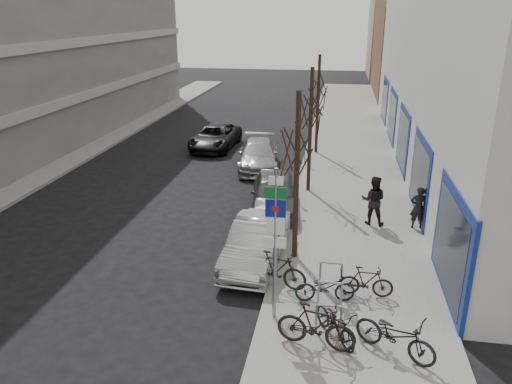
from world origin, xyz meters
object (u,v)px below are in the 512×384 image
(bike_mid_curb, at_px, (325,285))
(bike_far_curb, at_px, (396,332))
(bike_far_inner, at_px, (366,281))
(parked_car_mid, at_px, (275,193))
(meter_back, at_px, (305,150))
(tree_mid, at_px, (311,101))
(bike_near_right, at_px, (316,326))
(parked_car_back, at_px, (258,155))
(tree_far, at_px, (319,81))
(bike_near_left, at_px, (336,320))
(meter_mid, at_px, (295,184))
(lane_car, at_px, (215,137))
(parked_car_front, at_px, (256,243))
(pedestrian_near, at_px, (418,207))
(bike_rack, at_px, (330,292))
(bike_mid_inner, at_px, (276,269))
(highway_sign_pole, at_px, (275,236))
(tree_near, at_px, (298,137))
(meter_front, at_px, (279,240))
(pedestrian_far, at_px, (373,200))

(bike_mid_curb, relative_size, bike_far_curb, 0.83)
(bike_far_inner, distance_m, parked_car_mid, 7.04)
(parked_car_mid, bearing_deg, bike_far_inner, -68.43)
(parked_car_mid, bearing_deg, meter_back, 76.17)
(tree_mid, bearing_deg, parked_car_mid, -116.66)
(bike_near_right, height_order, bike_far_inner, bike_near_right)
(parked_car_back, bearing_deg, tree_far, 40.38)
(tree_mid, height_order, bike_near_right, tree_mid)
(parked_car_back, bearing_deg, bike_near_left, -81.10)
(meter_mid, distance_m, bike_mid_curb, 7.67)
(parked_car_mid, xyz_separation_m, lane_car, (-4.74, 9.31, -0.10))
(tree_mid, bearing_deg, parked_car_front, -99.92)
(pedestrian_near, bearing_deg, bike_rack, 60.07)
(bike_mid_curb, xyz_separation_m, parked_car_back, (-3.86, 12.40, 0.04))
(tree_mid, height_order, tree_far, same)
(bike_mid_curb, height_order, bike_far_inner, bike_mid_curb)
(meter_mid, bearing_deg, parked_car_mid, -130.11)
(bike_mid_curb, relative_size, bike_mid_inner, 0.90)
(bike_rack, height_order, parked_car_front, parked_car_front)
(highway_sign_pole, height_order, parked_car_mid, highway_sign_pole)
(meter_back, bearing_deg, tree_far, 79.80)
(tree_far, distance_m, parked_car_mid, 9.57)
(tree_near, relative_size, meter_mid, 4.33)
(meter_front, relative_size, pedestrian_far, 0.67)
(bike_rack, relative_size, pedestrian_near, 1.42)
(bike_mid_curb, xyz_separation_m, parked_car_mid, (-2.26, 6.62, 0.12))
(meter_back, distance_m, parked_car_front, 10.89)
(meter_front, height_order, bike_mid_inner, meter_front)
(meter_front, relative_size, meter_back, 1.00)
(bike_mid_inner, bearing_deg, meter_back, 14.58)
(meter_mid, height_order, bike_near_left, meter_mid)
(meter_front, bearing_deg, lane_car, 111.53)
(tree_near, bearing_deg, meter_back, 92.45)
(tree_near, distance_m, bike_mid_curb, 4.40)
(tree_near, xyz_separation_m, tree_far, (0.00, 13.00, 0.00))
(meter_back, xyz_separation_m, lane_car, (-5.49, 2.92, -0.24))
(tree_mid, bearing_deg, bike_mid_inner, -92.31)
(lane_car, bearing_deg, bike_near_left, -64.64)
(tree_far, distance_m, bike_mid_inner, 15.36)
(highway_sign_pole, distance_m, bike_near_left, 2.47)
(bike_near_right, relative_size, bike_mid_curb, 1.16)
(tree_near, relative_size, parked_car_front, 1.28)
(meter_back, bearing_deg, bike_far_inner, -78.18)
(tree_far, distance_m, meter_back, 4.08)
(tree_near, bearing_deg, meter_front, -131.99)
(meter_back, relative_size, bike_far_curb, 0.64)
(bike_far_inner, distance_m, parked_car_front, 3.78)
(bike_mid_inner, xyz_separation_m, parked_car_back, (-2.46, 11.86, -0.01))
(bike_far_curb, xyz_separation_m, parked_car_mid, (-3.93, 8.63, 0.02))
(meter_back, height_order, bike_far_inner, meter_back)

